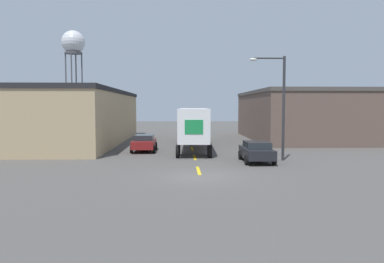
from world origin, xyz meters
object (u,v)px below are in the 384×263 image
parked_car_right_near (257,151)px  semi_truck (194,124)px  water_tower (73,44)px  street_lamp (279,100)px  parked_car_left_far (144,142)px

parked_car_right_near → semi_truck: bearing=113.7°
water_tower → street_lamp: (29.66, -53.31, -12.58)m
parked_car_left_far → water_tower: 53.70m
semi_truck → street_lamp: bearing=-53.6°
water_tower → street_lamp: bearing=-60.9°
semi_truck → water_tower: size_ratio=0.81×
parked_car_left_far → water_tower: (-19.26, 47.43, 16.23)m
parked_car_left_far → street_lamp: street_lamp is taller
street_lamp → water_tower: bearing=119.1°
parked_car_right_near → water_tower: 62.98m
semi_truck → parked_car_left_far: 5.47m
semi_truck → street_lamp: (5.93, -8.65, 2.15)m
water_tower → street_lamp: water_tower is taller
parked_car_right_near → parked_car_left_far: same height
water_tower → parked_car_right_near: bearing=-62.7°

